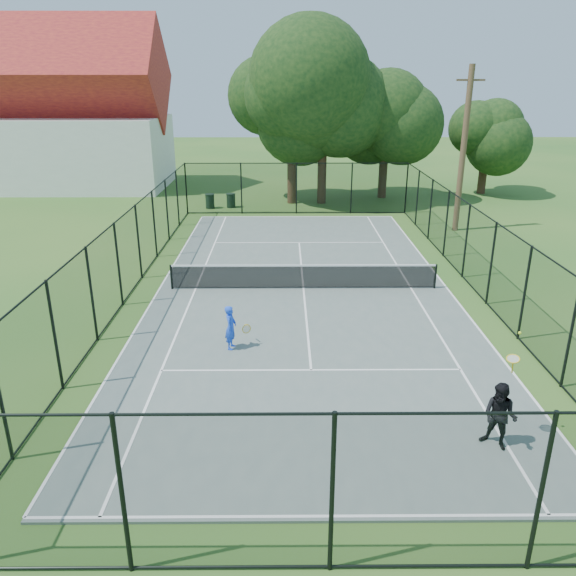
{
  "coord_description": "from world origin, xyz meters",
  "views": [
    {
      "loc": [
        -0.73,
        -20.01,
        7.55
      ],
      "look_at": [
        -0.61,
        -3.0,
        1.2
      ],
      "focal_mm": 35.0,
      "sensor_mm": 36.0,
      "label": 1
    }
  ],
  "objects_px": {
    "trash_bin_right": "(231,200)",
    "trash_bin_left": "(210,201)",
    "utility_pole": "(463,150)",
    "player_blue": "(231,327)",
    "player_black": "(500,416)",
    "tennis_net": "(304,276)"
  },
  "relations": [
    {
      "from": "trash_bin_left",
      "to": "player_blue",
      "type": "xyz_separation_m",
      "value": [
        3.03,
        -19.5,
        0.27
      ]
    },
    {
      "from": "utility_pole",
      "to": "player_black",
      "type": "bearing_deg",
      "value": -103.5
    },
    {
      "from": "utility_pole",
      "to": "player_blue",
      "type": "distance_m",
      "value": 17.96
    },
    {
      "from": "tennis_net",
      "to": "trash_bin_left",
      "type": "relative_size",
      "value": 11.24
    },
    {
      "from": "trash_bin_left",
      "to": "trash_bin_right",
      "type": "xyz_separation_m",
      "value": [
        1.28,
        0.25,
        -0.01
      ]
    },
    {
      "from": "tennis_net",
      "to": "trash_bin_left",
      "type": "bearing_deg",
      "value": 110.23
    },
    {
      "from": "trash_bin_left",
      "to": "trash_bin_right",
      "type": "height_order",
      "value": "trash_bin_left"
    },
    {
      "from": "trash_bin_left",
      "to": "trash_bin_right",
      "type": "distance_m",
      "value": 1.31
    },
    {
      "from": "trash_bin_right",
      "to": "player_blue",
      "type": "distance_m",
      "value": 19.82
    },
    {
      "from": "trash_bin_right",
      "to": "trash_bin_left",
      "type": "bearing_deg",
      "value": -169.12
    },
    {
      "from": "trash_bin_left",
      "to": "utility_pole",
      "type": "height_order",
      "value": "utility_pole"
    },
    {
      "from": "utility_pole",
      "to": "player_blue",
      "type": "xyz_separation_m",
      "value": [
        -10.67,
        -14.02,
        -3.46
      ]
    },
    {
      "from": "player_blue",
      "to": "player_black",
      "type": "relative_size",
      "value": 0.52
    },
    {
      "from": "trash_bin_right",
      "to": "player_blue",
      "type": "xyz_separation_m",
      "value": [
        1.75,
        -19.74,
        0.29
      ]
    },
    {
      "from": "tennis_net",
      "to": "trash_bin_right",
      "type": "distance_m",
      "value": 15.27
    },
    {
      "from": "trash_bin_right",
      "to": "utility_pole",
      "type": "xyz_separation_m",
      "value": [
        12.42,
        -5.72,
        3.75
      ]
    },
    {
      "from": "trash_bin_right",
      "to": "player_blue",
      "type": "height_order",
      "value": "player_blue"
    },
    {
      "from": "tennis_net",
      "to": "utility_pole",
      "type": "height_order",
      "value": "utility_pole"
    },
    {
      "from": "utility_pole",
      "to": "trash_bin_left",
      "type": "bearing_deg",
      "value": 158.23
    },
    {
      "from": "tennis_net",
      "to": "player_blue",
      "type": "distance_m",
      "value": 5.53
    },
    {
      "from": "trash_bin_right",
      "to": "player_black",
      "type": "relative_size",
      "value": 0.34
    },
    {
      "from": "utility_pole",
      "to": "tennis_net",
      "type": "bearing_deg",
      "value": -132.93
    }
  ]
}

